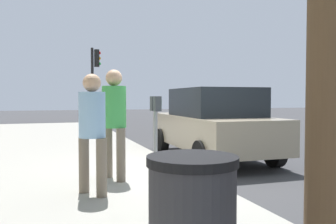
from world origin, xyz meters
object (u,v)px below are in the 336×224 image
object	(u,v)px
parking_meter	(156,119)
traffic_signal	(95,75)
pedestrian_bystander	(92,124)
parked_sedan_near	(213,123)
pedestrian_at_meter	(114,114)

from	to	relation	value
parking_meter	traffic_signal	bearing A→B (deg)	-0.82
pedestrian_bystander	parked_sedan_near	world-z (taller)	pedestrian_bystander
traffic_signal	pedestrian_at_meter	bearing A→B (deg)	174.81
parking_meter	parked_sedan_near	xyz separation A→B (m)	(1.96, -2.08, -0.27)
parking_meter	pedestrian_bystander	distance (m)	1.51
traffic_signal	parked_sedan_near	bearing A→B (deg)	-166.05
pedestrian_at_meter	parking_meter	bearing A→B (deg)	-15.84
parking_meter	parked_sedan_near	bearing A→B (deg)	-46.75
parking_meter	pedestrian_at_meter	world-z (taller)	pedestrian_at_meter
pedestrian_at_meter	traffic_signal	world-z (taller)	traffic_signal
pedestrian_at_meter	parked_sedan_near	xyz separation A→B (m)	(2.04, -2.84, -0.37)
pedestrian_bystander	parking_meter	bearing A→B (deg)	2.33
pedestrian_at_meter	pedestrian_bystander	size ratio (longest dim) A/B	1.08
pedestrian_bystander	traffic_signal	distance (m)	10.86
pedestrian_bystander	parked_sedan_near	bearing A→B (deg)	6.67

